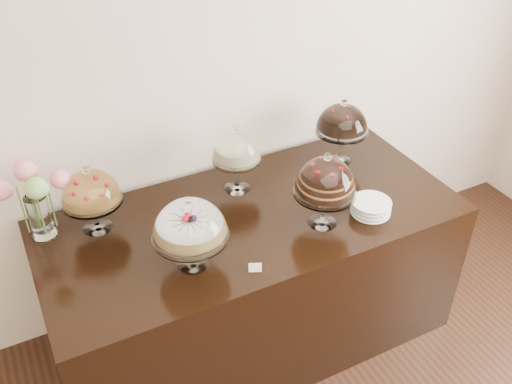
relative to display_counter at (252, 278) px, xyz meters
name	(u,v)px	position (x,y,z in m)	size (l,w,h in m)	color
wall_back	(204,70)	(-0.01, 0.55, 1.05)	(5.00, 0.04, 3.00)	beige
display_counter	(252,278)	(0.00, 0.00, 0.00)	(2.20, 1.00, 0.90)	black
cake_stand_sugar_sponge	(190,223)	(-0.41, -0.21, 0.69)	(0.35, 0.35, 0.38)	white
cake_stand_choco_layer	(326,179)	(0.29, -0.22, 0.72)	(0.31, 0.31, 0.42)	white
cake_stand_cheesecake	(236,149)	(0.04, 0.26, 0.70)	(0.27, 0.27, 0.40)	white
cake_stand_dark_choco	(342,121)	(0.70, 0.24, 0.72)	(0.31, 0.31, 0.40)	white
cake_stand_fruit_tart	(90,190)	(-0.74, 0.26, 0.68)	(0.30, 0.30, 0.37)	white
flower_vase	(35,195)	(-0.99, 0.32, 0.69)	(0.36, 0.30, 0.40)	white
plate_stack	(371,207)	(0.56, -0.26, 0.49)	(0.20, 0.20, 0.07)	silver
price_card_left	(255,268)	(-0.17, -0.39, 0.47)	(0.06, 0.01, 0.04)	white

